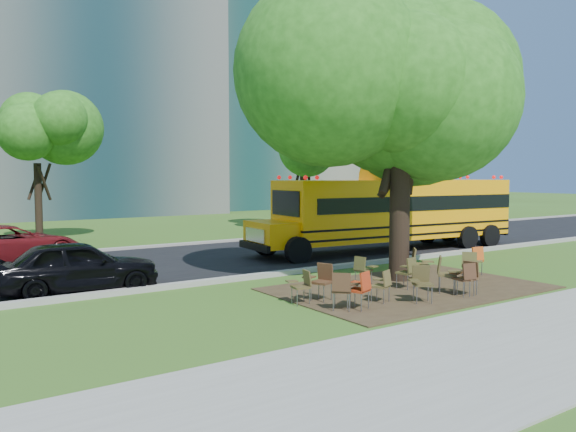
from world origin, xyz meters
TOP-DOWN VIEW (x-y plane):
  - ground at (0.00, 0.00)m, footprint 160.00×160.00m
  - sidewalk at (0.00, -5.00)m, footprint 60.00×4.00m
  - dirt_patch at (1.00, -0.50)m, footprint 7.00×4.50m
  - asphalt_road at (0.00, 7.00)m, footprint 80.00×8.00m
  - kerb_near at (0.00, 3.00)m, footprint 80.00×0.25m
  - kerb_far at (0.00, 11.10)m, footprint 80.00×0.25m
  - building_right at (24.00, 38.00)m, footprint 30.00×16.00m
  - bg_tree_2 at (-5.00, 16.00)m, footprint 4.80×4.80m
  - bg_tree_3 at (8.00, 14.00)m, footprint 5.60×5.60m
  - bg_tree_4 at (16.00, 13.00)m, footprint 5.00×5.00m
  - main_tree at (1.55, 0.44)m, footprint 7.20×7.20m
  - school_bus at (6.16, 5.20)m, footprint 11.51×3.38m
  - chair_0 at (-1.66, -1.57)m, footprint 0.59×0.67m
  - chair_1 at (-2.05, -1.43)m, footprint 0.75×0.59m
  - chair_2 at (-0.78, -1.34)m, footprint 0.54×0.61m
  - chair_3 at (-0.03, -1.82)m, footprint 0.74×0.59m
  - chair_4 at (1.36, -2.00)m, footprint 0.61×0.50m
  - chair_5 at (1.25, -1.44)m, footprint 0.64×0.81m
  - chair_6 at (1.52, -1.91)m, footprint 0.57×0.57m
  - chair_7 at (3.07, -0.79)m, footprint 0.72×0.58m
  - chair_8 at (-2.37, -0.36)m, footprint 0.46×0.58m
  - chair_9 at (-1.81, -0.36)m, footprint 0.69×0.61m
  - chair_10 at (0.27, 0.50)m, footprint 0.55×0.54m
  - chair_11 at (0.85, -0.57)m, footprint 0.58×0.59m
  - chair_12 at (1.88, 0.01)m, footprint 0.64×0.81m
  - chair_13 at (3.95, -0.29)m, footprint 0.64×0.52m
  - black_car at (-6.29, 3.89)m, footprint 4.06×1.90m
  - bg_car_red at (-7.04, 10.12)m, footprint 5.08×3.27m

SIDE VIEW (x-z plane):
  - ground at x=0.00m, z-range 0.00..0.00m
  - dirt_patch at x=1.00m, z-range 0.00..0.03m
  - sidewalk at x=0.00m, z-range 0.00..0.04m
  - asphalt_road at x=0.00m, z-range 0.00..0.04m
  - kerb_near at x=0.00m, z-range 0.00..0.14m
  - kerb_far at x=0.00m, z-range 0.00..0.14m
  - chair_2 at x=-0.78m, z-range 0.09..0.88m
  - chair_8 at x=-2.37m, z-range 0.09..0.88m
  - chair_10 at x=0.27m, z-range 0.09..0.89m
  - chair_6 at x=1.52m, z-range 0.10..0.95m
  - chair_4 at x=1.36m, z-range 0.10..0.95m
  - chair_11 at x=0.85m, z-range 0.10..0.95m
  - chair_7 at x=3.07m, z-range 0.10..0.96m
  - chair_0 at x=-1.66m, z-range 0.10..0.97m
  - chair_1 at x=-2.05m, z-range 0.10..0.97m
  - chair_3 at x=-0.03m, z-range 0.10..0.98m
  - chair_13 at x=3.95m, z-range 0.10..0.99m
  - chair_9 at x=-1.81m, z-range 0.10..0.99m
  - chair_12 at x=1.88m, z-range 0.11..1.05m
  - chair_5 at x=1.25m, z-range 0.11..1.05m
  - bg_car_red at x=-7.04m, z-range 0.00..1.30m
  - black_car at x=-6.29m, z-range 0.00..1.34m
  - school_bus at x=6.16m, z-range 0.22..2.99m
  - bg_tree_2 at x=-5.00m, z-range 0.90..7.52m
  - bg_tree_4 at x=16.00m, z-range 0.92..7.77m
  - bg_tree_3 at x=8.00m, z-range 1.11..8.95m
  - main_tree at x=1.55m, z-range 0.97..10.14m
  - building_right at x=24.00m, z-range 0.00..25.00m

